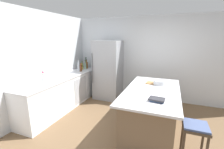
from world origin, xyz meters
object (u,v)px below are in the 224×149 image
refrigerator (108,70)px  gin_bottle (85,66)px  bar_stool (195,132)px  soda_bottle (79,66)px  olive_oil_bottle (82,66)px  cookbook_stack (157,100)px  wine_bottle (86,63)px  whiskey_bottle (87,65)px  mixing_bowl (159,83)px  flower_vase (43,79)px  hot_sauce_bottle (81,67)px  kitchen_island (151,110)px  syrup_bottle (81,68)px  sink_faucet (54,73)px  cutting_board (154,83)px

refrigerator → gin_bottle: bearing=-178.1°
bar_stool → gin_bottle: (-3.13, 2.11, 0.45)m
gin_bottle → soda_bottle: 0.29m
olive_oil_bottle → cookbook_stack: olive_oil_bottle is taller
wine_bottle → soda_bottle: size_ratio=1.09×
bar_stool → whiskey_bottle: whiskey_bottle is taller
cookbook_stack → mixing_bowl: size_ratio=1.08×
flower_vase → hot_sauce_bottle: (0.02, 1.61, -0.00)m
kitchen_island → bar_stool: kitchen_island is taller
bar_stool → hot_sauce_bottle: size_ratio=2.95×
olive_oil_bottle → cookbook_stack: (2.60, -1.84, -0.09)m
hot_sauce_bottle → syrup_bottle: size_ratio=0.86×
gin_bottle → bar_stool: bearing=-34.0°
flower_vase → soda_bottle: soda_bottle is taller
sink_faucet → olive_oil_bottle: (0.01, 1.33, -0.04)m
flower_vase → gin_bottle: 1.79m
hot_sauce_bottle → refrigerator: bearing=13.1°
kitchen_island → flower_vase: bearing=-170.4°
whiskey_bottle → mixing_bowl: (2.51, -1.05, -0.08)m
sink_faucet → flower_vase: (0.01, -0.37, -0.07)m
wine_bottle → whiskey_bottle: (0.08, -0.10, -0.03)m
refrigerator → cutting_board: 1.81m
whiskey_bottle → soda_bottle: 0.39m
kitchen_island → sink_faucet: (-2.47, -0.05, 0.61)m
hot_sauce_bottle → cookbook_stack: 3.12m
gin_bottle → cookbook_stack: gin_bottle is taller
wine_bottle → cutting_board: 2.71m
gin_bottle → syrup_bottle: size_ratio=1.09×
kitchen_island → mixing_bowl: mixing_bowl is taller
wine_bottle → soda_bottle: bearing=-89.2°
refrigerator → soda_bottle: size_ratio=5.36×
whiskey_bottle → syrup_bottle: bearing=-81.5°
gin_bottle → mixing_bowl: (2.50, -0.94, -0.07)m
flower_vase → olive_oil_bottle: 1.70m
wine_bottle → olive_oil_bottle: wine_bottle is taller
flower_vase → hot_sauce_bottle: flower_vase is taller
refrigerator → hot_sauce_bottle: bearing=-166.9°
syrup_bottle → cutting_board: (2.32, -0.52, -0.10)m
refrigerator → syrup_bottle: refrigerator is taller
refrigerator → wine_bottle: 0.94m
flower_vase → wine_bottle: 2.00m
sink_faucet → hot_sauce_bottle: bearing=88.5°
kitchen_island → soda_bottle: size_ratio=5.81×
refrigerator → sink_faucet: (-0.91, -1.45, 0.13)m
hot_sauce_bottle → cookbook_stack: bearing=-34.2°
whiskey_bottle → syrup_bottle: 0.49m
soda_bottle → mixing_bowl: 2.66m
wine_bottle → whiskey_bottle: size_ratio=1.21×
soda_bottle → cutting_board: soda_bottle is taller
sink_faucet → whiskey_bottle: bearing=87.5°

